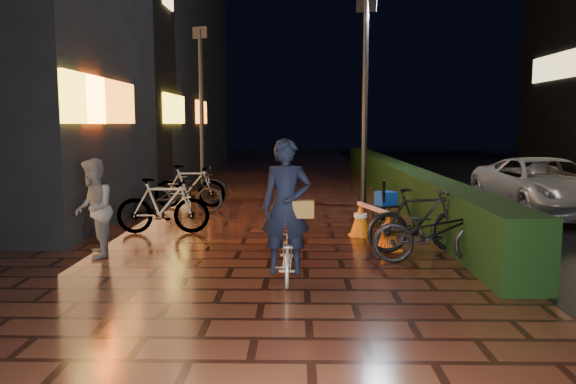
{
  "coord_description": "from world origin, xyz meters",
  "views": [
    {
      "loc": [
        0.43,
        -8.75,
        2.15
      ],
      "look_at": [
        0.28,
        -0.17,
        1.1
      ],
      "focal_mm": 35.0,
      "sensor_mm": 36.0,
      "label": 1
    }
  ],
  "objects_px": {
    "bystander_person": "(93,208)",
    "traffic_barrier": "(374,225)",
    "van": "(544,186)",
    "cyclist": "(287,229)",
    "cart_assembly": "(386,200)"
  },
  "relations": [
    {
      "from": "bystander_person",
      "to": "traffic_barrier",
      "type": "xyz_separation_m",
      "value": [
        4.65,
        1.21,
        -0.47
      ]
    },
    {
      "from": "cyclist",
      "to": "traffic_barrier",
      "type": "xyz_separation_m",
      "value": [
        1.53,
        2.49,
        -0.4
      ]
    },
    {
      "from": "cyclist",
      "to": "traffic_barrier",
      "type": "relative_size",
      "value": 1.2
    },
    {
      "from": "traffic_barrier",
      "to": "cart_assembly",
      "type": "xyz_separation_m",
      "value": [
        0.51,
        1.93,
        0.18
      ]
    },
    {
      "from": "van",
      "to": "cart_assembly",
      "type": "bearing_deg",
      "value": -161.05
    },
    {
      "from": "cyclist",
      "to": "cart_assembly",
      "type": "distance_m",
      "value": 4.88
    },
    {
      "from": "van",
      "to": "cyclist",
      "type": "distance_m",
      "value": 8.43
    },
    {
      "from": "van",
      "to": "cart_assembly",
      "type": "distance_m",
      "value": 4.26
    },
    {
      "from": "bystander_person",
      "to": "van",
      "type": "distance_m",
      "value": 10.25
    },
    {
      "from": "bystander_person",
      "to": "cyclist",
      "type": "relative_size",
      "value": 0.82
    },
    {
      "from": "van",
      "to": "cyclist",
      "type": "bearing_deg",
      "value": -136.7
    },
    {
      "from": "van",
      "to": "cyclist",
      "type": "relative_size",
      "value": 2.45
    },
    {
      "from": "bystander_person",
      "to": "traffic_barrier",
      "type": "height_order",
      "value": "bystander_person"
    },
    {
      "from": "van",
      "to": "cart_assembly",
      "type": "xyz_separation_m",
      "value": [
        -4.0,
        -1.44,
        -0.16
      ]
    },
    {
      "from": "traffic_barrier",
      "to": "cart_assembly",
      "type": "distance_m",
      "value": 2.01
    }
  ]
}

